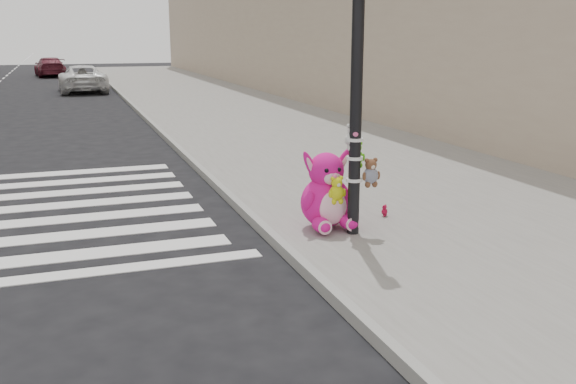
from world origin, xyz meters
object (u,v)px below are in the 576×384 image
object	(u,v)px
signal_pole	(356,114)
car_white_near	(82,79)
pink_bunny	(327,196)
red_teddy	(384,210)

from	to	relation	value
signal_pole	car_white_near	world-z (taller)	signal_pole
pink_bunny	car_white_near	xyz separation A→B (m)	(-2.36, 25.63, 0.05)
red_teddy	car_white_near	distance (m)	25.63
signal_pole	car_white_near	distance (m)	26.14
pink_bunny	car_white_near	world-z (taller)	car_white_near
signal_pole	pink_bunny	bearing A→B (deg)	125.68
signal_pole	pink_bunny	distance (m)	1.25
pink_bunny	red_teddy	size ratio (longest dim) A/B	6.33
pink_bunny	car_white_near	size ratio (longest dim) A/B	0.24
pink_bunny	signal_pole	bearing A→B (deg)	-55.44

